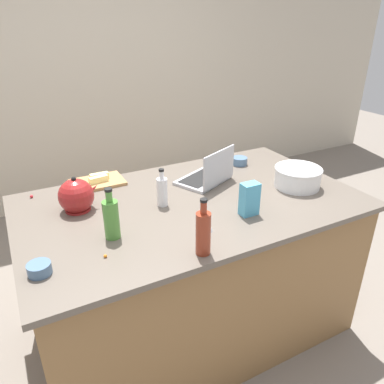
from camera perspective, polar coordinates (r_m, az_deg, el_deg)
ground_plane at (r=2.55m, az=-0.00°, el=-19.67°), size 12.00×12.00×0.00m
wall_back at (r=3.90m, az=-15.96°, el=17.17°), size 8.00×0.10×2.60m
island_counter at (r=2.25m, az=-0.00°, el=-11.54°), size 1.82×1.08×0.90m
laptop at (r=2.20m, az=2.48°, el=2.56°), size 0.37×0.34×0.22m
mixing_bowl_large at (r=2.23m, az=16.01°, el=2.30°), size 0.27×0.27×0.12m
bottle_olive at (r=1.68m, az=-12.36°, el=-3.98°), size 0.07×0.07×0.24m
bottle_soy at (r=1.53m, az=1.75°, el=-6.22°), size 0.06×0.06×0.26m
bottle_vinegar at (r=1.93m, az=-4.64°, el=0.15°), size 0.06×0.06×0.21m
kettle at (r=1.97m, az=-17.42°, el=-0.63°), size 0.21×0.18×0.20m
cutting_board at (r=2.28m, az=-14.41°, el=1.47°), size 0.31×0.21×0.02m
butter_stick_left at (r=2.25m, az=-14.25°, el=1.91°), size 0.11×0.05×0.04m
butter_stick_right at (r=2.29m, az=-14.12°, el=2.39°), size 0.11×0.04×0.04m
ramekin_small at (r=2.51m, az=7.37°, el=4.77°), size 0.10×0.10×0.05m
ramekin_medium at (r=1.57m, az=-22.52°, el=-10.91°), size 0.09×0.09×0.05m
kitchen_timer at (r=1.72m, az=2.12°, el=-4.97°), size 0.07×0.07×0.08m
candy_bag at (r=1.85m, az=8.87°, el=-1.10°), size 0.09×0.06×0.17m
candy_0 at (r=1.59m, az=-13.26°, el=-9.61°), size 0.01×0.01×0.01m
candy_1 at (r=2.22m, az=-23.56°, el=-0.62°), size 0.02×0.02×0.02m
candy_2 at (r=2.50m, az=3.92°, el=4.47°), size 0.02×0.02×0.02m
candy_3 at (r=2.12m, az=-18.65°, el=-1.01°), size 0.01×0.01×0.01m
candy_4 at (r=2.21m, az=3.27°, el=1.46°), size 0.02×0.02×0.02m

